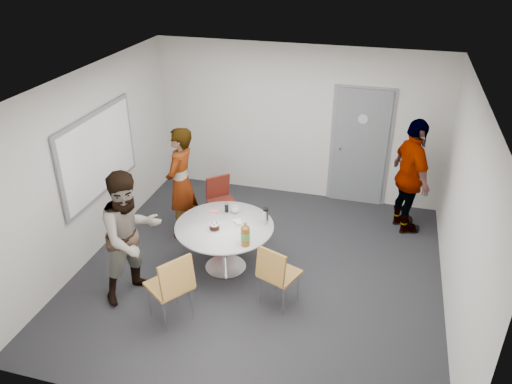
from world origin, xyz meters
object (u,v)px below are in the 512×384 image
(chair_far, at_px, (221,197))
(chair_near_right, at_px, (276,271))
(whiteboard, at_px, (99,154))
(person_main, at_px, (181,183))
(table, at_px, (227,232))
(person_right, at_px, (411,177))
(chair_near_left, at_px, (173,283))
(door, at_px, (360,147))
(person_left, at_px, (131,236))

(chair_far, bearing_deg, chair_near_right, 85.28)
(whiteboard, bearing_deg, person_main, 24.32)
(table, height_order, chair_near_right, table)
(person_main, bearing_deg, chair_near_right, 55.05)
(table, height_order, person_right, person_right)
(table, xyz_separation_m, person_right, (2.41, 1.79, 0.31))
(chair_near_left, relative_size, chair_far, 1.13)
(door, xyz_separation_m, table, (-1.56, -2.54, -0.40))
(person_main, relative_size, person_left, 1.00)
(person_main, distance_m, person_right, 3.54)
(table, height_order, chair_far, table)
(whiteboard, xyz_separation_m, person_left, (1.01, -1.07, -0.56))
(person_left, bearing_deg, door, -6.59)
(whiteboard, height_order, chair_near_right, whiteboard)
(whiteboard, xyz_separation_m, person_main, (1.04, 0.47, -0.56))
(person_main, bearing_deg, person_left, 0.20)
(table, relative_size, person_main, 0.77)
(whiteboard, bearing_deg, door, 32.66)
(door, distance_m, chair_far, 2.53)
(table, xyz_separation_m, person_left, (-0.99, -0.82, 0.27))
(table, distance_m, person_main, 1.24)
(whiteboard, distance_m, chair_far, 1.98)
(chair_far, relative_size, person_left, 0.49)
(chair_far, distance_m, person_left, 2.01)
(chair_near_left, distance_m, chair_far, 2.31)
(whiteboard, xyz_separation_m, chair_far, (1.54, 0.84, -0.92))
(person_left, bearing_deg, table, -19.90)
(door, relative_size, whiteboard, 1.12)
(whiteboard, xyz_separation_m, person_right, (4.41, 1.54, -0.52))
(table, xyz_separation_m, person_main, (-0.97, 0.72, 0.27))
(door, xyz_separation_m, chair_near_right, (-0.71, -3.13, -0.47))
(person_main, bearing_deg, door, 126.84)
(table, relative_size, person_right, 0.73)
(door, xyz_separation_m, chair_near_left, (-1.83, -3.74, -0.42))
(person_left, bearing_deg, chair_near_right, -52.57)
(chair_near_right, height_order, person_right, person_right)
(chair_near_left, bearing_deg, chair_near_right, -26.30)
(person_main, bearing_deg, chair_near_left, 20.82)
(door, bearing_deg, person_right, -41.22)
(chair_near_right, xyz_separation_m, chair_far, (-1.31, 1.69, -0.02))
(person_main, relative_size, person_right, 0.95)
(person_left, bearing_deg, chair_far, 15.14)
(person_left, relative_size, person_right, 0.96)
(chair_near_left, relative_size, chair_near_right, 1.08)
(table, bearing_deg, person_right, 36.66)
(chair_near_right, relative_size, person_right, 0.48)
(chair_near_left, xyz_separation_m, chair_near_right, (1.12, 0.61, -0.05))
(table, xyz_separation_m, chair_near_right, (0.84, -0.60, -0.07))
(person_left, xyz_separation_m, person_right, (3.40, 2.61, 0.04))
(chair_near_left, height_order, person_main, person_main)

